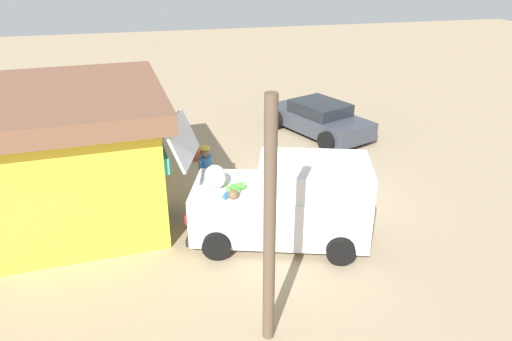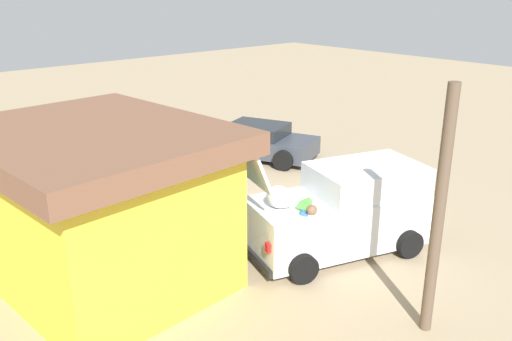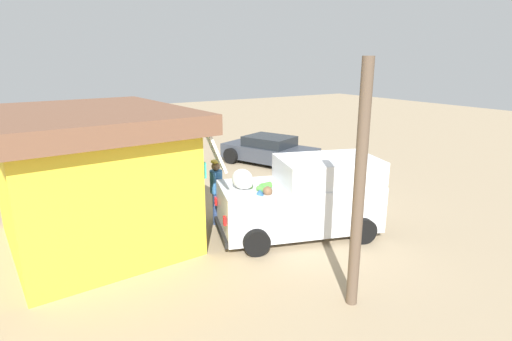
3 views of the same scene
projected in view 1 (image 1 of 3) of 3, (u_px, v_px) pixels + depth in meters
name	position (u px, v px, depth m)	size (l,w,h in m)	color
ground_plane	(298.00, 196.00, 13.20)	(60.00, 60.00, 0.00)	#9E896B
storefront_bar	(78.00, 152.00, 11.72)	(5.49, 4.62, 3.22)	yellow
delivery_van	(286.00, 201.00, 10.91)	(3.00, 4.62, 2.87)	silver
parked_sedan	(319.00, 119.00, 17.39)	(4.35, 3.20, 1.19)	#383D47
vendor_standing	(206.00, 174.00, 12.15)	(0.48, 0.48, 1.74)	navy
customer_bending	(224.00, 212.00, 10.58)	(0.67, 0.70, 1.51)	navy
unloaded_banana_pile	(155.00, 225.00, 11.46)	(0.74, 0.68, 0.42)	silver
paint_bucket	(197.00, 155.00, 15.38)	(0.30, 0.30, 0.33)	#BF3F33
utility_pole	(270.00, 229.00, 7.54)	(0.20, 0.20, 4.38)	brown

